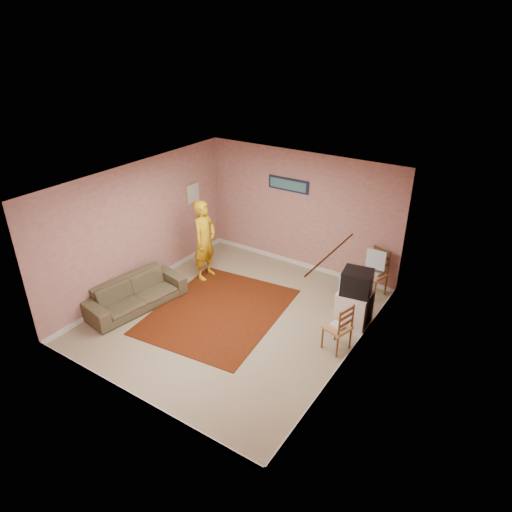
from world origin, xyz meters
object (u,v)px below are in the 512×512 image
Objects in this scene: person at (205,240)px; chair_b at (338,322)px; tv_cabinet at (354,310)px; crt_tv at (357,282)px; sofa at (135,293)px; chair_a at (375,268)px.

chair_b is at bearing -107.52° from person.
crt_tv reaches higher than tv_cabinet.
chair_b is 0.25× the size of sofa.
chair_b is 3.46m from person.
crt_tv is at bearing -68.78° from chair_a.
tv_cabinet is 0.76m from chair_b.
tv_cabinet reaches higher than sofa.
sofa is at bearing -124.35° from chair_a.
sofa is (-3.75, -1.66, -0.07)m from tv_cabinet.
crt_tv is 0.84m from chair_b.
tv_cabinet is 1.28m from chair_a.
chair_a is 0.31× the size of person.
chair_b is 0.28× the size of person.
sofa is at bearing 161.25° from person.
crt_tv is at bearing -56.35° from sofa.
chair_b is at bearing -98.07° from crt_tv.
person is (-3.25, -1.26, 0.27)m from chair_a.
tv_cabinet is 1.30× the size of chair_a.
tv_cabinet is at bearing 0.00° from crt_tv.
person reaches higher than chair_a.
person is at bearing 170.68° from crt_tv.
tv_cabinet is 0.57m from crt_tv.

